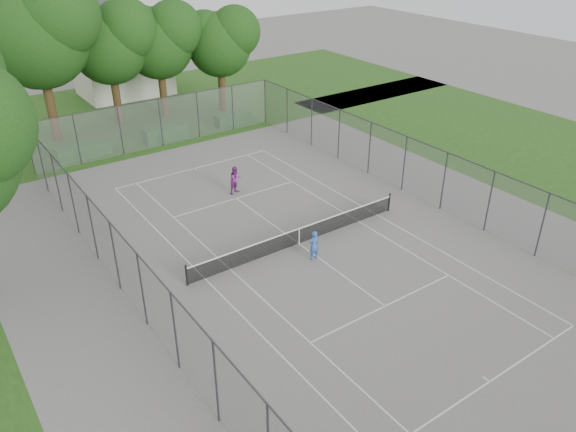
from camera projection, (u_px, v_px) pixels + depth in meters
ground at (299, 244)px, 29.13m from camera, size 120.00×120.00×0.00m
grass_far at (119, 114)px, 47.81m from camera, size 60.00×20.00×0.00m
grass_right at (546, 152)px, 40.25m from camera, size 16.00×40.00×0.00m
court_markings at (299, 244)px, 29.13m from camera, size 11.03×23.83×0.01m
tennis_net at (299, 235)px, 28.89m from camera, size 12.87×0.10×1.10m
perimeter_fence at (299, 213)px, 28.27m from camera, size 18.08×34.08×3.52m
tree_far_left at (37, 28)px, 38.51m from camera, size 8.21×7.50×11.80m
tree_far_midleft at (109, 39)px, 42.43m from camera, size 6.78×6.19×9.74m
tree_far_midright at (159, 38)px, 44.42m from camera, size 6.47×5.91×9.30m
tree_far_right at (220, 39)px, 45.92m from camera, size 6.04×5.51×8.68m
hedge_left at (84, 151)px, 39.18m from camera, size 3.70×1.11×0.93m
hedge_mid at (166, 133)px, 42.10m from camera, size 3.34×0.95×1.05m
hedge_right at (232, 119)px, 45.34m from camera, size 2.85×1.05×0.86m
house at (121, 52)px, 51.22m from camera, size 7.74×6.00×9.63m
girl_player at (314, 245)px, 27.51m from camera, size 0.59×0.41×1.57m
woman_player at (236, 180)px, 34.01m from camera, size 0.99×0.86×1.72m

